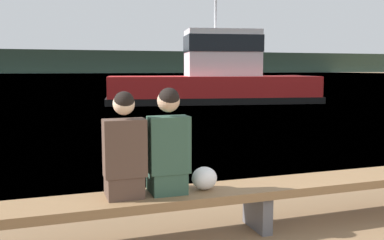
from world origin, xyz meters
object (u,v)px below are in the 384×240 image
person_left (124,152)px  person_right (168,146)px  shopping_bag (204,178)px  bench_main (258,192)px  tugboat_red (215,80)px

person_left → person_right: size_ratio=0.97×
person_left → shopping_bag: bearing=1.4°
bench_main → shopping_bag: bearing=177.8°
person_left → tugboat_red: 18.03m
shopping_bag → tugboat_red: (6.66, 16.38, 0.55)m
person_left → tugboat_red: (7.49, 16.40, 0.22)m
person_left → person_right: bearing=-0.2°
tugboat_red → person_right: bearing=166.8°
person_left → tugboat_red: tugboat_red is taller
shopping_bag → bench_main: bearing=-2.2°
bench_main → person_right: (-1.00, 0.00, 0.56)m
bench_main → shopping_bag: (-0.61, 0.02, 0.20)m
shopping_bag → person_right: bearing=-176.9°
person_right → shopping_bag: 0.53m
person_right → shopping_bag: (0.39, 0.02, -0.36)m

